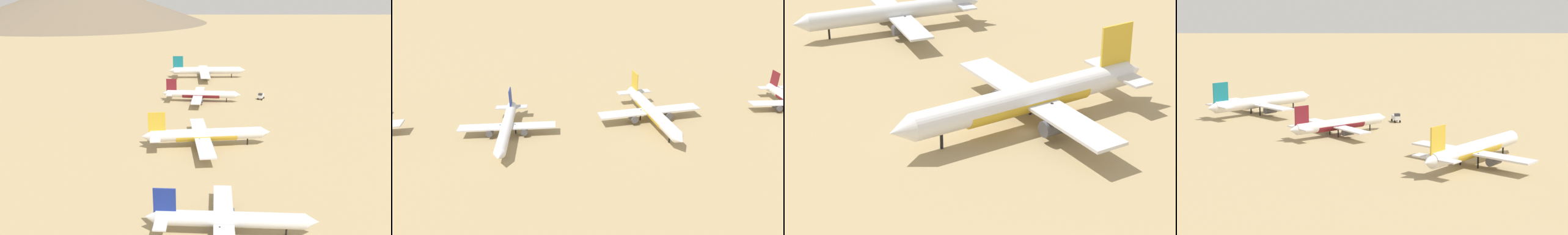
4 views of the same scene
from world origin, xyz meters
TOP-DOWN VIEW (x-y plane):
  - ground_plane at (0.00, 0.00)m, footprint 1800.00×1800.00m
  - parked_jet_2 at (-1.70, -2.49)m, footprint 52.09×42.35m
  - parked_jet_3 at (-1.22, 61.06)m, footprint 44.57×36.32m
  - parked_jet_4 at (5.28, 121.27)m, footprint 54.96×44.51m
  - service_truck at (34.14, 64.95)m, footprint 4.71×5.70m

SIDE VIEW (x-z plane):
  - ground_plane at x=0.00m, z-range 0.00..0.00m
  - service_truck at x=34.14m, z-range 0.13..4.03m
  - parked_jet_3 at x=-1.22m, z-range -2.15..10.70m
  - parked_jet_2 at x=-1.70m, z-range -2.51..12.50m
  - parked_jet_4 at x=5.28m, z-range -2.60..13.30m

